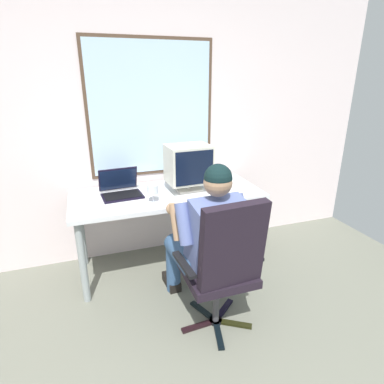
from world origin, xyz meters
The scene contains 8 objects.
wall_rear centered at (0.01, 2.37, 1.31)m, with size 5.18×0.08×2.60m.
desk centered at (0.25, 1.96, 0.68)m, with size 1.69×0.72×0.76m.
office_chair centered at (0.39, 0.98, 0.58)m, with size 0.57×0.54×1.05m.
person_seated centered at (0.37, 1.26, 0.64)m, with size 0.55×0.82×1.23m.
crt_monitor centered at (0.46, 1.95, 1.00)m, with size 0.40×0.32×0.42m.
laptop centered at (-0.15, 2.04, 0.82)m, with size 0.36×0.33×0.23m.
wine_glass centered at (0.08, 1.76, 0.86)m, with size 0.09×0.09×0.15m.
desk_speaker centered at (0.77, 2.10, 0.84)m, with size 0.09×0.10×0.16m.
Camera 1 is at (-0.41, -0.67, 1.75)m, focal length 29.77 mm.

